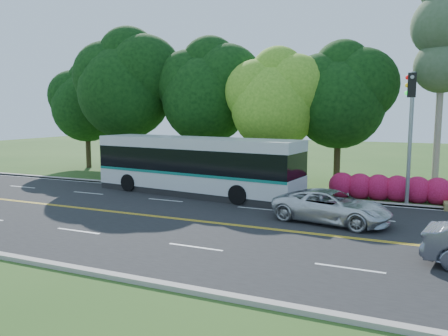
% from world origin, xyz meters
% --- Properties ---
extents(ground, '(120.00, 120.00, 0.00)m').
position_xyz_m(ground, '(0.00, 0.00, 0.00)').
color(ground, '#274A18').
rests_on(ground, ground).
extents(road, '(60.00, 14.00, 0.02)m').
position_xyz_m(road, '(0.00, 0.00, 0.01)').
color(road, black).
rests_on(road, ground).
extents(curb_north, '(60.00, 0.30, 0.15)m').
position_xyz_m(curb_north, '(0.00, 7.15, 0.07)').
color(curb_north, '#A19A91').
rests_on(curb_north, ground).
extents(curb_south, '(60.00, 0.30, 0.15)m').
position_xyz_m(curb_south, '(0.00, -7.15, 0.07)').
color(curb_south, '#A19A91').
rests_on(curb_south, ground).
extents(grass_verge, '(60.00, 4.00, 0.10)m').
position_xyz_m(grass_verge, '(0.00, 9.00, 0.05)').
color(grass_verge, '#274A18').
rests_on(grass_verge, ground).
extents(lane_markings, '(57.60, 13.82, 0.00)m').
position_xyz_m(lane_markings, '(-0.09, 0.00, 0.02)').
color(lane_markings, gold).
rests_on(lane_markings, road).
extents(tree_row, '(44.70, 9.10, 13.84)m').
position_xyz_m(tree_row, '(-5.15, 12.13, 6.73)').
color(tree_row, '#2E2214').
rests_on(tree_row, ground).
extents(bougainvillea_hedge, '(9.50, 2.25, 1.50)m').
position_xyz_m(bougainvillea_hedge, '(7.18, 8.15, 0.72)').
color(bougainvillea_hedge, maroon).
rests_on(bougainvillea_hedge, ground).
extents(traffic_signal, '(0.42, 6.10, 7.00)m').
position_xyz_m(traffic_signal, '(6.49, 5.40, 4.67)').
color(traffic_signal, gray).
rests_on(traffic_signal, ground).
extents(transit_bus, '(13.32, 4.49, 3.42)m').
position_xyz_m(transit_bus, '(-5.28, 5.78, 1.71)').
color(transit_bus, silver).
rests_on(transit_bus, road).
extents(suv, '(5.57, 3.34, 1.45)m').
position_xyz_m(suv, '(3.44, 2.20, 0.74)').
color(suv, silver).
rests_on(suv, road).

